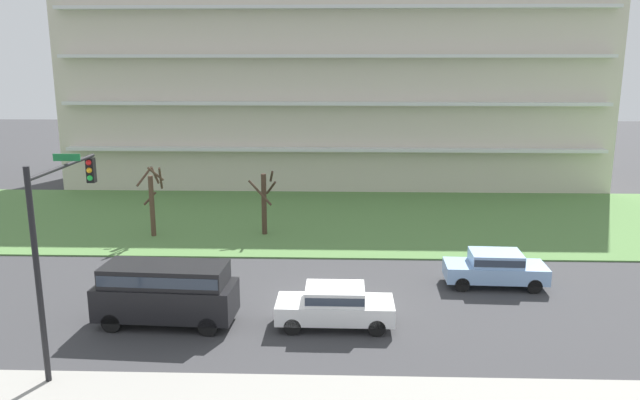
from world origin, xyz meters
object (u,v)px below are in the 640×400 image
(tree_far_left, at_px, (152,199))
(van_black_center_left, at_px, (166,289))
(tree_left, at_px, (265,201))
(sedan_white_center_right, at_px, (335,304))
(traffic_signal_mast, at_px, (58,227))
(sedan_blue_near_left, at_px, (495,267))

(tree_far_left, relative_size, van_black_center_left, 0.78)
(tree_far_left, xyz_separation_m, tree_left, (6.25, 0.53, -0.19))
(tree_left, height_order, sedan_white_center_right, tree_left)
(traffic_signal_mast, bearing_deg, van_black_center_left, 51.52)
(van_black_center_left, xyz_separation_m, sedan_white_center_right, (6.37, 0.00, -0.52))
(tree_far_left, bearing_deg, sedan_blue_near_left, -22.45)
(van_black_center_left, height_order, traffic_signal_mast, traffic_signal_mast)
(sedan_white_center_right, bearing_deg, van_black_center_left, -179.64)
(sedan_blue_near_left, xyz_separation_m, van_black_center_left, (-13.43, -4.50, 0.52))
(tree_far_left, distance_m, sedan_white_center_right, 15.70)
(traffic_signal_mast, bearing_deg, sedan_blue_near_left, 25.47)
(sedan_blue_near_left, xyz_separation_m, sedan_white_center_right, (-7.06, -4.50, 0.00))
(tree_far_left, bearing_deg, traffic_signal_mast, -83.93)
(tree_left, xyz_separation_m, sedan_white_center_right, (4.12, -12.23, -1.13))
(van_black_center_left, relative_size, sedan_white_center_right, 1.20)
(tree_left, relative_size, traffic_signal_mast, 0.56)
(van_black_center_left, bearing_deg, sedan_white_center_right, 3.18)
(tree_far_left, relative_size, sedan_white_center_right, 0.94)
(tree_left, height_order, sedan_blue_near_left, tree_left)
(sedan_white_center_right, bearing_deg, sedan_blue_near_left, 32.88)
(tree_far_left, xyz_separation_m, sedan_white_center_right, (10.37, -11.70, -1.32))
(tree_far_left, relative_size, traffic_signal_mast, 0.61)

